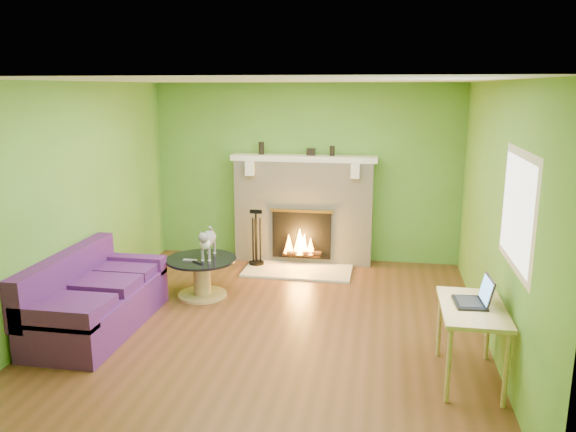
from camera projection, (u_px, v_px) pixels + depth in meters
name	position (u px, v px, depth m)	size (l,w,h in m)	color
floor	(272.00, 323.00, 6.17)	(5.00, 5.00, 0.00)	#5A3419
ceiling	(271.00, 80.00, 5.58)	(5.00, 5.00, 0.00)	white
wall_back	(306.00, 173.00, 8.28)	(5.00, 5.00, 0.00)	#588B2D
wall_front	(191.00, 291.00, 3.48)	(5.00, 5.00, 0.00)	#588B2D
wall_left	(74.00, 201.00, 6.25)	(5.00, 5.00, 0.00)	#588B2D
wall_right	(496.00, 216.00, 5.50)	(5.00, 5.00, 0.00)	#588B2D
window_frame	(518.00, 211.00, 4.58)	(1.20, 1.20, 0.00)	silver
window_pane	(517.00, 211.00, 4.58)	(1.06, 1.06, 0.00)	white
fireplace	(303.00, 210.00, 8.22)	(2.10, 0.46, 1.58)	#BCB39C
hearth	(298.00, 270.00, 7.89)	(1.50, 0.75, 0.03)	beige
mantel	(304.00, 158.00, 8.03)	(2.10, 0.28, 0.08)	white
sofa	(94.00, 300.00, 5.99)	(0.86, 1.82, 0.82)	#4A185B
coffee_table	(202.00, 274.00, 6.92)	(0.86, 0.86, 0.49)	#D5B972
desk	(472.00, 315.00, 4.86)	(0.54, 0.93, 0.69)	#D5B972
cat	(208.00, 242.00, 6.86)	(0.23, 0.63, 0.39)	slate
remote_silver	(190.00, 260.00, 6.77)	(0.17, 0.04, 0.02)	gray
remote_black	(198.00, 262.00, 6.69)	(0.16, 0.04, 0.02)	black
laptop	(471.00, 290.00, 4.86)	(0.30, 0.34, 0.26)	black
fire_tools	(256.00, 237.00, 8.05)	(0.22, 0.22, 0.81)	black
mantel_vase_left	(261.00, 148.00, 8.13)	(0.08, 0.08, 0.18)	black
mantel_vase_right	(332.00, 151.00, 7.96)	(0.07, 0.07, 0.14)	black
mantel_box	(311.00, 152.00, 8.02)	(0.12, 0.08, 0.10)	black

